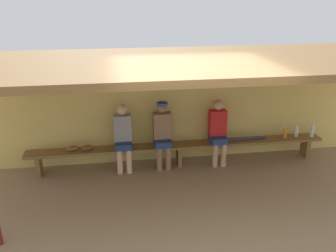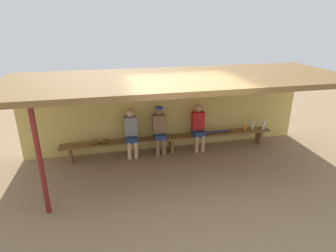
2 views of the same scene
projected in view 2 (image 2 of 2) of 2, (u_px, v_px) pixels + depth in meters
ground_plane at (186, 180)px, 6.74m from camera, size 24.00×24.00×0.00m
back_wall at (168, 110)px, 8.16m from camera, size 8.00×0.20×2.20m
dugout_roof at (180, 79)px, 6.56m from camera, size 8.00×2.80×0.12m
support_post at (40, 163)px, 5.23m from camera, size 0.10×0.10×2.20m
bench at (171, 139)px, 8.01m from camera, size 6.00×0.36×0.46m
player_in_blue at (198, 126)px, 8.06m from camera, size 0.34×0.42×1.34m
player_rightmost at (159, 128)px, 7.82m from camera, size 0.34×0.42×1.34m
player_with_sunglasses at (131, 131)px, 7.66m from camera, size 0.34×0.42×1.34m
water_bottle_orange at (253, 126)px, 8.49m from camera, size 0.07×0.07×0.23m
water_bottle_green at (263, 125)px, 8.49m from camera, size 0.08×0.08×0.27m
water_bottle_clear at (245, 126)px, 8.44m from camera, size 0.08×0.08×0.23m
baseball_glove_worn at (95, 142)px, 7.56m from camera, size 0.28×0.24×0.09m
baseball_glove_tan at (105, 141)px, 7.60m from camera, size 0.27×0.22×0.09m
baseball_bat at (218, 132)px, 8.26m from camera, size 0.87×0.09×0.07m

